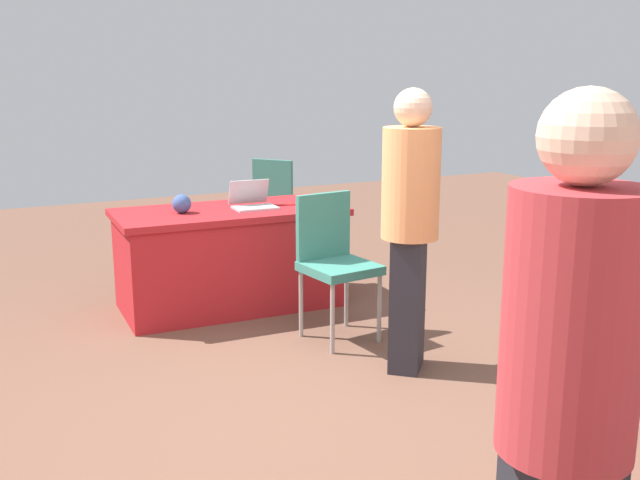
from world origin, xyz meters
TOP-DOWN VIEW (x-y plane):
  - ground_plane at (0.00, 0.00)m, footprint 14.40×14.40m
  - table_foreground at (-0.20, -1.96)m, footprint 1.74×0.87m
  - chair_tucked_right at (-0.60, -1.00)m, footprint 0.49×0.49m
  - chair_aisle at (-1.19, -3.28)m, footprint 0.62×0.62m
  - person_presenter at (0.33, 2.00)m, footprint 0.36×0.36m
  - person_attendee_browsing at (-0.74, -0.31)m, footprint 0.48×0.48m
  - laptop_silver at (-0.38, -1.92)m, footprint 0.33×0.30m
  - yarn_ball at (0.16, -1.95)m, footprint 0.14×0.14m
  - scissors_red at (-0.68, -1.90)m, footprint 0.18×0.07m

SIDE VIEW (x-z plane):
  - ground_plane at x=0.00m, z-range 0.00..0.00m
  - table_foreground at x=-0.20m, z-range 0.00..0.77m
  - chair_aisle at x=-1.19m, z-range 0.07..1.04m
  - chair_tucked_right at x=-0.60m, z-range 0.08..1.06m
  - scissors_red at x=-0.68m, z-range 0.77..0.77m
  - laptop_silver at x=-0.38m, z-range 0.70..0.91m
  - yarn_ball at x=0.16m, z-range 0.77..0.90m
  - person_attendee_browsing at x=-0.74m, z-range 0.10..1.79m
  - person_presenter at x=0.33m, z-range 0.11..1.85m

